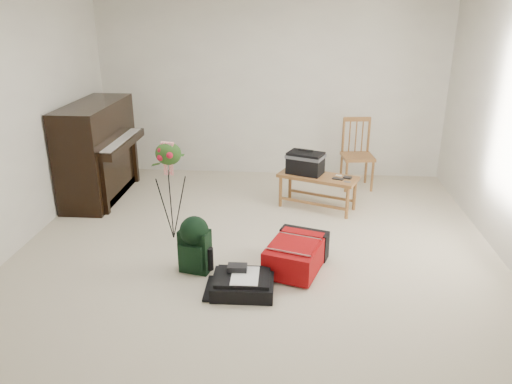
# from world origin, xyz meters

# --- Properties ---
(floor) EXTENTS (5.00, 5.50, 0.01)m
(floor) POSITION_xyz_m (0.00, 0.00, 0.00)
(floor) COLOR beige
(floor) RESTS_ON ground
(wall_back) EXTENTS (5.00, 0.04, 2.50)m
(wall_back) POSITION_xyz_m (0.00, 2.75, 1.25)
(wall_back) COLOR silver
(wall_back) RESTS_ON floor
(piano) EXTENTS (0.71, 1.50, 1.25)m
(piano) POSITION_xyz_m (-2.19, 1.60, 0.60)
(piano) COLOR black
(piano) RESTS_ON floor
(bench) EXTENTS (1.04, 0.72, 0.75)m
(bench) POSITION_xyz_m (0.55, 1.40, 0.53)
(bench) COLOR olive
(bench) RESTS_ON floor
(dining_chair) EXTENTS (0.46, 0.46, 0.96)m
(dining_chair) POSITION_xyz_m (1.24, 2.24, 0.47)
(dining_chair) COLOR olive
(dining_chair) RESTS_ON floor
(red_suitcase) EXTENTS (0.65, 0.82, 0.30)m
(red_suitcase) POSITION_xyz_m (0.42, -0.13, 0.16)
(red_suitcase) COLOR #A50710
(red_suitcase) RESTS_ON floor
(black_duffel) EXTENTS (0.56, 0.45, 0.23)m
(black_duffel) POSITION_xyz_m (-0.06, -0.63, 0.08)
(black_duffel) COLOR black
(black_duffel) RESTS_ON floor
(green_backpack) EXTENTS (0.32, 0.29, 0.57)m
(green_backpack) POSITION_xyz_m (-0.55, -0.29, 0.31)
(green_backpack) COLOR black
(green_backpack) RESTS_ON floor
(flower_stand) EXTENTS (0.41, 0.41, 1.13)m
(flower_stand) POSITION_xyz_m (-0.94, 0.40, 0.55)
(flower_stand) COLOR black
(flower_stand) RESTS_ON floor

